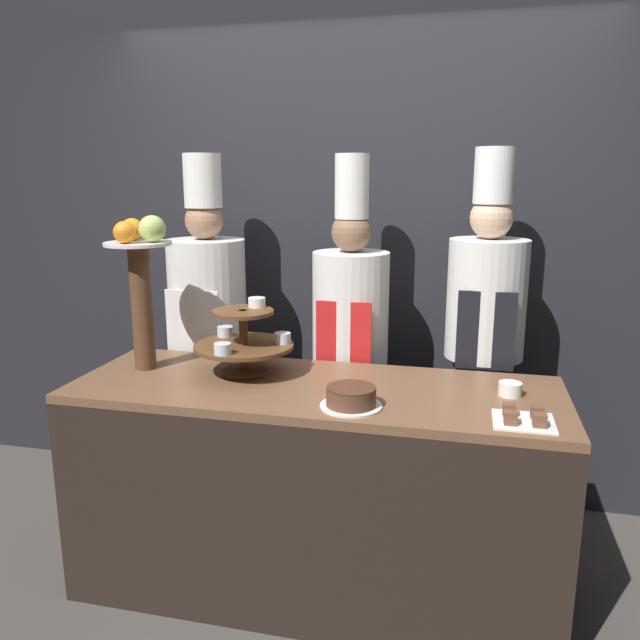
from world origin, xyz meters
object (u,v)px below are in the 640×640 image
object	(u,v)px
tiered_stand	(244,340)
chef_center_left	(350,337)
fruit_pedestal	(141,273)
cake_square_tray	(524,418)
chef_center_right	(484,334)
cup_white	(510,389)
chef_left	(208,324)
cake_round	(351,398)

from	to	relation	value
tiered_stand	chef_center_left	size ratio (longest dim) A/B	0.23
fruit_pedestal	cake_square_tray	world-z (taller)	fruit_pedestal
chef_center_right	tiered_stand	bearing A→B (deg)	-153.89
tiered_stand	cup_white	xyz separation A→B (m)	(1.09, -0.02, -0.12)
chef_left	chef_center_left	world-z (taller)	chef_left
cake_round	chef_center_right	world-z (taller)	chef_center_right
tiered_stand	cup_white	size ratio (longest dim) A/B	4.73
fruit_pedestal	chef_left	xyz separation A→B (m)	(0.07, 0.52, -0.34)
cake_square_tray	chef_center_right	xyz separation A→B (m)	(-0.12, 0.79, 0.09)
chef_left	chef_center_right	xyz separation A→B (m)	(1.38, 0.00, 0.03)
tiered_stand	cake_round	bearing A→B (deg)	-29.13
cup_white	cake_square_tray	size ratio (longest dim) A/B	0.43
chef_center_right	chef_center_left	bearing A→B (deg)	-180.00
cup_white	fruit_pedestal	bearing A→B (deg)	-179.87
cake_square_tray	chef_center_left	distance (m)	1.09
cup_white	chef_center_right	xyz separation A→B (m)	(-0.09, 0.52, 0.09)
tiered_stand	fruit_pedestal	xyz separation A→B (m)	(-0.45, -0.03, 0.27)
chef_center_right	cup_white	bearing A→B (deg)	-79.97
cup_white	chef_center_left	bearing A→B (deg)	144.56
fruit_pedestal	chef_left	size ratio (longest dim) A/B	0.36
chef_center_left	fruit_pedestal	bearing A→B (deg)	-147.53
fruit_pedestal	cake_square_tray	xyz separation A→B (m)	(1.57, -0.27, -0.41)
cup_white	chef_left	size ratio (longest dim) A/B	0.05
cake_round	cake_square_tray	world-z (taller)	cake_round
cake_square_tray	chef_center_right	world-z (taller)	chef_center_right
cup_white	chef_center_left	size ratio (longest dim) A/B	0.05
tiered_stand	chef_center_right	bearing A→B (deg)	26.11
cake_round	chef_center_right	xyz separation A→B (m)	(0.48, 0.78, 0.07)
tiered_stand	cup_white	bearing A→B (deg)	-1.31
chef_left	chef_center_right	world-z (taller)	chef_center_right
cake_square_tray	chef_center_left	size ratio (longest dim) A/B	0.11
cake_round	chef_center_left	bearing A→B (deg)	100.77
cake_square_tray	chef_left	bearing A→B (deg)	152.31
cake_square_tray	chef_center_left	xyz separation A→B (m)	(-0.75, 0.79, 0.04)
cake_round	cake_square_tray	xyz separation A→B (m)	(0.61, -0.01, -0.02)
cake_round	chef_center_right	distance (m)	0.92
cake_round	fruit_pedestal	bearing A→B (deg)	164.97
cake_round	chef_center_left	world-z (taller)	chef_center_left
cake_square_tray	chef_left	world-z (taller)	chef_left
cup_white	cake_square_tray	bearing A→B (deg)	-83.69
tiered_stand	cup_white	world-z (taller)	tiered_stand
cake_round	chef_center_left	size ratio (longest dim) A/B	0.12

